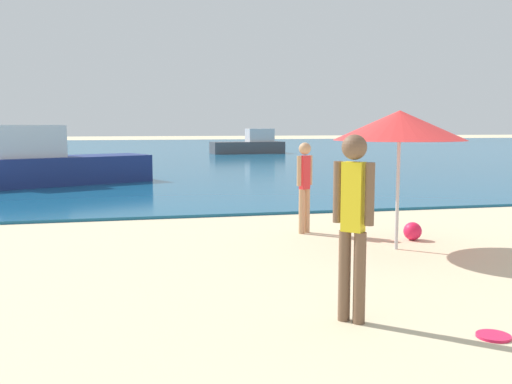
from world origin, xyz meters
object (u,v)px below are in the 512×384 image
object	(u,v)px
person_distant	(305,182)
boat_far	(250,145)
frisbee	(493,336)
boat_near	(54,164)
person_standing	(353,217)
beach_umbrella	(399,125)
beach_ball	(413,231)

from	to	relation	value
person_distant	boat_far	xyz separation A→B (m)	(4.91, 26.42, -0.28)
frisbee	boat_near	distance (m)	14.93
person_standing	beach_umbrella	distance (m)	3.53
frisbee	beach_umbrella	bearing A→B (deg)	76.62
person_distant	boat_far	world-z (taller)	boat_far
person_standing	beach_ball	xyz separation A→B (m)	(2.45, 3.44, -0.85)
person_standing	boat_near	distance (m)	13.96
person_distant	beach_ball	world-z (taller)	person_distant
person_standing	boat_far	bearing A→B (deg)	-53.81
boat_near	frisbee	bearing A→B (deg)	-94.00
beach_ball	beach_umbrella	world-z (taller)	beach_umbrella
boat_near	beach_ball	world-z (taller)	boat_near
boat_near	person_standing	bearing A→B (deg)	-97.12
boat_near	beach_ball	distance (m)	11.85
beach_ball	person_standing	bearing A→B (deg)	-125.47
boat_far	beach_umbrella	world-z (taller)	beach_umbrella
person_standing	boat_near	bearing A→B (deg)	-26.46
boat_far	beach_ball	bearing A→B (deg)	77.57
person_standing	frisbee	distance (m)	1.58
person_standing	beach_ball	bearing A→B (deg)	-78.52
frisbee	person_distant	size ratio (longest dim) A/B	0.19
person_distant	boat_near	distance (m)	10.23
frisbee	person_standing	bearing A→B (deg)	147.51
person_standing	person_distant	xyz separation A→B (m)	(0.95, 4.42, -0.12)
frisbee	beach_umbrella	size ratio (longest dim) A/B	0.14
person_standing	beach_ball	world-z (taller)	person_standing
person_distant	boat_near	size ratio (longest dim) A/B	0.28
person_distant	beach_ball	xyz separation A→B (m)	(1.50, -0.98, -0.73)
person_distant	beach_umbrella	xyz separation A→B (m)	(0.93, -1.55, 0.95)
frisbee	beach_umbrella	world-z (taller)	beach_umbrella
person_standing	person_distant	size ratio (longest dim) A/B	1.14
frisbee	boat_near	world-z (taller)	boat_near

